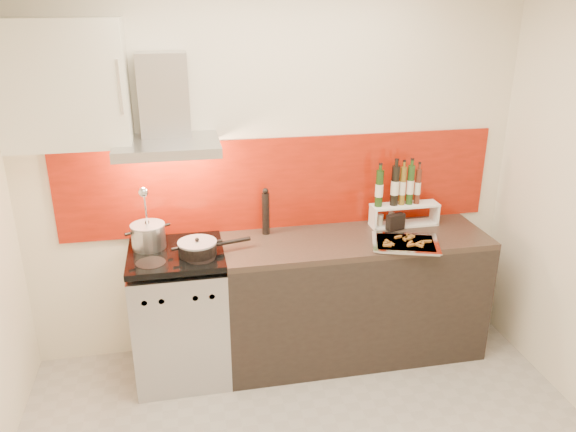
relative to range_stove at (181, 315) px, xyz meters
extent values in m
cube|color=silver|center=(0.70, 0.30, 0.86)|extent=(3.40, 0.02, 2.60)
cube|color=maroon|center=(0.75, 0.29, 0.78)|extent=(3.00, 0.02, 0.64)
cube|color=#B7B7BA|center=(0.00, 0.00, -0.02)|extent=(0.60, 0.60, 0.84)
cube|color=black|center=(0.00, -0.28, -0.11)|extent=(0.50, 0.02, 0.40)
cube|color=#B7B7BA|center=(0.00, -0.28, 0.28)|extent=(0.56, 0.02, 0.12)
cube|color=#FF190C|center=(0.00, -0.29, 0.28)|extent=(0.10, 0.01, 0.04)
cube|color=black|center=(0.00, 0.00, 0.45)|extent=(0.60, 0.60, 0.04)
cube|color=black|center=(1.20, 0.00, -0.01)|extent=(1.80, 0.60, 0.86)
cube|color=black|center=(1.20, 0.00, 0.44)|extent=(1.80, 0.60, 0.04)
cube|color=#B7B7BA|center=(0.00, 0.05, 1.14)|extent=(0.62, 0.50, 0.06)
cube|color=#B7B7BA|center=(0.00, 0.20, 1.42)|extent=(0.30, 0.18, 0.50)
sphere|color=#FFD18C|center=(-0.15, 0.05, 1.10)|extent=(0.07, 0.07, 0.07)
sphere|color=#FFD18C|center=(0.15, 0.05, 1.10)|extent=(0.07, 0.07, 0.07)
cube|color=beige|center=(-0.55, 0.13, 1.51)|extent=(0.70, 0.35, 0.72)
cylinder|color=#B7B7BA|center=(-0.16, 0.09, 0.54)|extent=(0.21, 0.21, 0.15)
cylinder|color=#99999E|center=(-0.16, 0.09, 0.62)|extent=(0.22, 0.22, 0.01)
sphere|color=black|center=(-0.16, 0.09, 0.64)|extent=(0.03, 0.03, 0.03)
cylinder|color=black|center=(0.14, -0.08, 0.51)|extent=(0.24, 0.24, 0.08)
cylinder|color=#99999E|center=(0.14, -0.08, 0.55)|extent=(0.24, 0.24, 0.01)
sphere|color=black|center=(0.14, -0.08, 0.57)|extent=(0.03, 0.03, 0.03)
cylinder|color=black|center=(0.37, -0.02, 0.51)|extent=(0.23, 0.08, 0.03)
cylinder|color=silver|center=(-0.17, 0.04, 0.54)|extent=(0.10, 0.10, 0.16)
cylinder|color=silver|center=(-0.16, 0.04, 0.75)|extent=(0.01, 0.07, 0.29)
sphere|color=silver|center=(-0.16, -0.03, 0.88)|extent=(0.06, 0.06, 0.06)
cylinder|color=black|center=(0.61, 0.19, 0.60)|extent=(0.05, 0.05, 0.29)
sphere|color=black|center=(0.61, 0.19, 0.77)|extent=(0.04, 0.04, 0.04)
cube|color=white|center=(1.60, 0.15, 0.47)|extent=(0.48, 0.13, 0.01)
cube|color=white|center=(1.37, 0.15, 0.53)|extent=(0.01, 0.13, 0.13)
cube|color=white|center=(1.83, 0.15, 0.53)|extent=(0.02, 0.13, 0.13)
cube|color=white|center=(1.60, 0.15, 0.61)|extent=(0.48, 0.13, 0.02)
cylinder|color=#193311|center=(1.40, 0.15, 0.75)|extent=(0.05, 0.05, 0.26)
cylinder|color=black|center=(1.51, 0.15, 0.76)|extent=(0.06, 0.06, 0.28)
cylinder|color=brown|center=(1.57, 0.15, 0.75)|extent=(0.04, 0.04, 0.27)
cylinder|color=#1E3B15|center=(1.63, 0.15, 0.76)|extent=(0.05, 0.05, 0.28)
cylinder|color=#4C2014|center=(1.68, 0.15, 0.74)|extent=(0.04, 0.04, 0.25)
cylinder|color=beige|center=(1.42, 0.15, 0.51)|extent=(0.04, 0.04, 0.06)
cylinder|color=#A3311B|center=(1.50, 0.15, 0.51)|extent=(0.04, 0.04, 0.07)
cylinder|color=#503828|center=(1.58, 0.15, 0.50)|extent=(0.04, 0.04, 0.06)
cube|color=black|center=(1.51, 0.08, 0.52)|extent=(0.14, 0.09, 0.11)
cube|color=silver|center=(1.47, -0.19, 0.47)|extent=(0.48, 0.42, 0.01)
cube|color=silver|center=(1.47, -0.19, 0.48)|extent=(0.51, 0.45, 0.01)
cube|color=red|center=(1.47, -0.19, 0.48)|extent=(0.43, 0.37, 0.01)
cube|color=brown|center=(1.53, -0.11, 0.49)|extent=(0.02, 0.06, 0.01)
cube|color=brown|center=(1.48, -0.25, 0.49)|extent=(0.06, 0.03, 0.01)
cube|color=brown|center=(1.49, -0.15, 0.49)|extent=(0.04, 0.05, 0.01)
cube|color=brown|center=(1.53, -0.27, 0.49)|extent=(0.05, 0.05, 0.01)
cube|color=brown|center=(1.36, -0.17, 0.49)|extent=(0.02, 0.06, 0.01)
cube|color=brown|center=(1.50, -0.15, 0.49)|extent=(0.06, 0.02, 0.01)
cube|color=brown|center=(1.54, -0.11, 0.49)|extent=(0.05, 0.04, 0.01)
cube|color=brown|center=(1.52, -0.13, 0.49)|extent=(0.06, 0.02, 0.01)
cube|color=brown|center=(1.35, -0.19, 0.49)|extent=(0.06, 0.02, 0.01)
cube|color=brown|center=(1.45, -0.11, 0.49)|extent=(0.06, 0.03, 0.01)
cube|color=brown|center=(1.36, -0.20, 0.49)|extent=(0.05, 0.05, 0.01)
cube|color=brown|center=(1.49, -0.22, 0.49)|extent=(0.05, 0.05, 0.01)
cube|color=brown|center=(1.57, -0.23, 0.49)|extent=(0.03, 0.06, 0.01)
cube|color=brown|center=(1.33, -0.23, 0.49)|extent=(0.06, 0.03, 0.01)
cube|color=brown|center=(1.61, -0.22, 0.49)|extent=(0.06, 0.02, 0.01)
cube|color=brown|center=(1.55, -0.23, 0.49)|extent=(0.06, 0.04, 0.01)
camera|label=1|loc=(0.07, -3.31, 1.96)|focal=35.00mm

